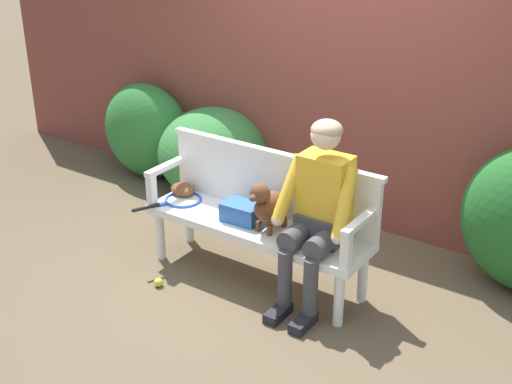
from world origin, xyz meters
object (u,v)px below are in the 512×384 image
at_px(person_seated, 318,208).
at_px(baseball_glove, 183,189).
at_px(garden_bench, 256,231).
at_px(dog_on_bench, 269,205).
at_px(tennis_ball, 159,282).
at_px(sports_bag, 242,212).
at_px(tennis_racket, 180,200).

relative_size(person_seated, baseball_glove, 6.06).
bearing_deg(baseball_glove, garden_bench, 8.26).
bearing_deg(dog_on_bench, tennis_ball, -144.99).
distance_m(person_seated, sports_bag, 0.65).
distance_m(person_seated, dog_on_bench, 0.39).
relative_size(garden_bench, sports_bag, 6.20).
bearing_deg(tennis_racket, baseball_glove, 119.11).
relative_size(person_seated, sports_bag, 4.76).
bearing_deg(sports_bag, person_seated, 0.88).
xyz_separation_m(sports_bag, tennis_ball, (-0.42, -0.48, -0.50)).
xyz_separation_m(baseball_glove, tennis_ball, (0.23, -0.59, -0.47)).
relative_size(garden_bench, dog_on_bench, 4.33).
bearing_deg(sports_bag, dog_on_bench, -4.71).
xyz_separation_m(dog_on_bench, baseball_glove, (-0.89, 0.12, -0.15)).
bearing_deg(sports_bag, baseball_glove, 171.03).
height_order(garden_bench, person_seated, person_seated).
relative_size(garden_bench, baseball_glove, 7.89).
relative_size(baseball_glove, tennis_ball, 3.33).
distance_m(dog_on_bench, tennis_ball, 1.02).
bearing_deg(dog_on_bench, person_seated, 4.46).
xyz_separation_m(tennis_racket, tennis_ball, (0.17, -0.47, -0.44)).
relative_size(tennis_racket, baseball_glove, 2.60).
bearing_deg(sports_bag, garden_bench, 9.85).
bearing_deg(garden_bench, sports_bag, -170.15).
bearing_deg(tennis_racket, dog_on_bench, -0.67).
distance_m(garden_bench, tennis_racket, 0.70).
bearing_deg(tennis_ball, sports_bag, 49.12).
bearing_deg(tennis_ball, person_seated, 25.32).
distance_m(dog_on_bench, sports_bag, 0.28).
xyz_separation_m(garden_bench, sports_bag, (-0.11, -0.02, 0.13)).
bearing_deg(baseball_glove, dog_on_bench, 6.73).
bearing_deg(tennis_racket, person_seated, 0.94).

